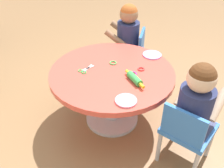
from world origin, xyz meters
TOP-DOWN VIEW (x-y plane):
  - ground_plane at (0.00, 0.00)m, footprint 10.00×10.00m
  - craft_table at (0.00, 0.00)m, footprint 0.94×0.94m
  - child_chair_left at (-0.46, -0.46)m, footprint 0.42×0.42m
  - seated_child_left at (-0.43, -0.49)m, footprint 0.44×0.43m
  - child_chair_right at (0.61, -0.22)m, footprint 0.37×0.37m
  - seated_child_right at (0.62, -0.18)m, footprint 0.36×0.41m
  - rolling_pin at (-0.15, -0.15)m, footprint 0.22×0.11m
  - craft_scissors at (0.02, 0.20)m, footprint 0.13×0.13m
  - playdough_blob_0 at (-0.36, -0.07)m, footprint 0.14×0.14m
  - playdough_blob_1 at (0.22, -0.34)m, footprint 0.15×0.15m
  - cookie_cutter_0 at (0.01, -0.22)m, footprint 0.05×0.05m
  - cookie_cutter_1 at (-0.06, -0.15)m, footprint 0.07×0.07m
  - cookie_cutter_2 at (0.11, -0.01)m, footprint 0.06×0.06m

SIDE VIEW (x-z plane):
  - ground_plane at x=0.00m, z-range 0.00..0.00m
  - child_chair_left at x=-0.46m, z-range 0.04..0.57m
  - child_chair_right at x=0.61m, z-range 0.04..0.57m
  - craft_table at x=0.00m, z-range 0.14..0.62m
  - craft_scissors at x=0.02m, z-range 0.49..0.50m
  - cookie_cutter_0 at x=0.01m, z-range 0.49..0.50m
  - cookie_cutter_1 at x=-0.06m, z-range 0.49..0.50m
  - cookie_cutter_2 at x=0.11m, z-range 0.49..0.50m
  - playdough_blob_1 at x=0.22m, z-range 0.49..0.50m
  - playdough_blob_0 at x=-0.36m, z-range 0.49..0.50m
  - rolling_pin at x=-0.15m, z-range 0.49..0.54m
  - seated_child_left at x=-0.43m, z-range 0.28..0.79m
  - seated_child_right at x=0.62m, z-range 0.28..0.79m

